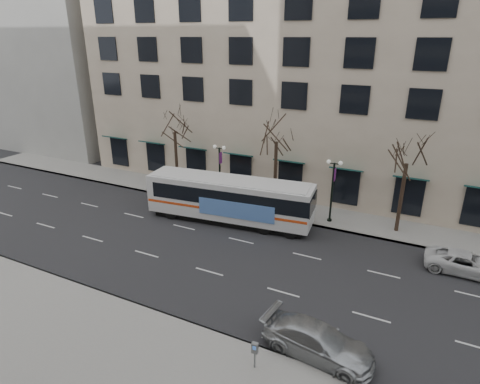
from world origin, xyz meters
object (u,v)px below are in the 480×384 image
Objects in this scene: lamp_post_left at (220,170)px; pay_station at (255,350)px; white_pickup at (466,263)px; silver_car at (318,341)px; tree_far_left at (174,122)px; tree_far_right at (409,151)px; lamp_post_right at (332,188)px; city_bus at (230,198)px; tree_far_mid at (277,130)px.

lamp_post_left reaches higher than pay_station.
pay_station reaches higher than white_pickup.
silver_car is 3.95× the size of pay_station.
tree_far_left reaches higher than tree_far_right.
tree_far_left is at bearing 177.71° from lamp_post_right.
tree_far_right is at bearing 0.00° from tree_far_left.
lamp_post_left is 1.00× the size of lamp_post_right.
tree_far_right is 18.41m from pay_station.
tree_far_right is 1.55× the size of lamp_post_right.
lamp_post_left is at bearing 49.19° from silver_car.
city_bus is at bearing 49.85° from silver_car.
city_bus is (-2.25, -3.86, -4.94)m from tree_far_mid.
silver_car is at bearing 150.44° from white_pickup.
pay_station is (-4.11, -17.14, -5.30)m from tree_far_right.
lamp_post_right is (10.00, 0.00, 0.00)m from lamp_post_left.
tree_far_right is at bearing 49.17° from white_pickup.
white_pickup is (6.39, 11.00, -0.10)m from silver_car.
silver_car is 3.13m from pay_station.
tree_far_left is 20.00m from tree_far_right.
white_pickup is at bearing -15.39° from tree_far_mid.
silver_car is at bearing -39.58° from tree_far_left.
tree_far_right is (20.00, 0.00, -0.28)m from tree_far_left.
tree_far_right reaches higher than lamp_post_right.
tree_far_mid reaches higher than tree_far_right.
white_pickup is at bearing -9.26° from tree_far_left.
silver_car is at bearing -61.50° from tree_far_mid.
lamp_post_left is 1.08× the size of white_pickup.
pay_station is (-8.64, -13.14, 0.45)m from white_pickup.
lamp_post_left is 3.86× the size of pay_station.
lamp_post_left is 19.88m from pay_station.
lamp_post_left is at bearing 80.71° from white_pickup.
tree_far_right is at bearing 6.85° from lamp_post_right.
city_bus is (2.74, -3.26, -0.97)m from lamp_post_left.
tree_far_right reaches higher than city_bus.
lamp_post_right is at bearing -173.15° from tree_far_right.
tree_far_left reaches higher than lamp_post_left.
lamp_post_left reaches higher than white_pickup.
lamp_post_left reaches higher than silver_car.
lamp_post_right is 8.02m from city_bus.
tree_far_mid reaches higher than city_bus.
tree_far_mid reaches higher than lamp_post_right.
tree_far_right is 0.60× the size of city_bus.
pay_station is at bearing -103.48° from tree_far_right.
tree_far_right reaches higher than pay_station.
tree_far_right reaches higher than silver_car.
lamp_post_left is at bearing -177.71° from tree_far_right.
city_bus is 16.83m from white_pickup.
lamp_post_left is at bearing -173.15° from tree_far_mid.
tree_far_left is 15.48m from lamp_post_right.
tree_far_mid is at bearing 75.20° from white_pickup.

